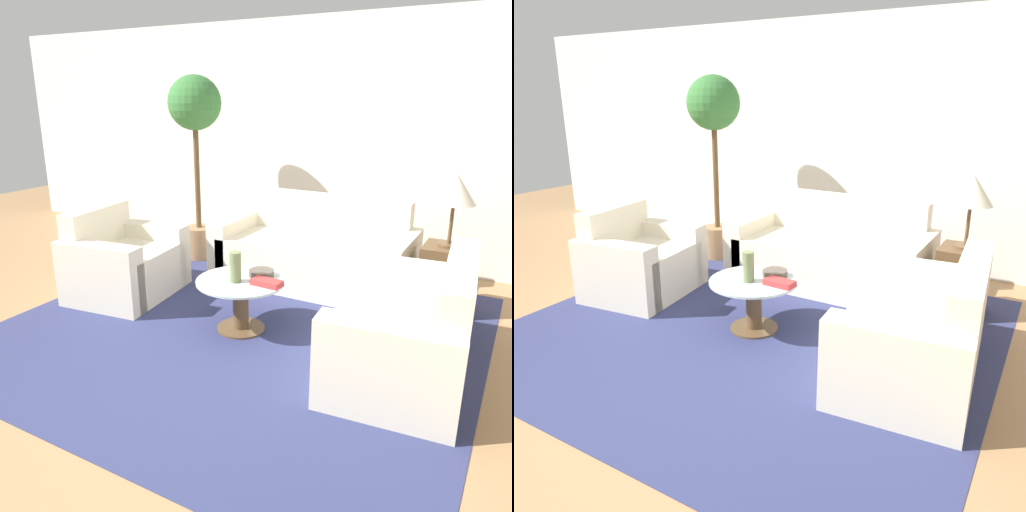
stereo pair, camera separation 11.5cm
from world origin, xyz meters
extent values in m
plane|color=#9E754C|center=(0.00, 0.00, 0.00)|extent=(14.00, 14.00, 0.00)
cube|color=white|center=(0.00, 3.04, 1.30)|extent=(10.00, 0.06, 2.60)
cube|color=navy|center=(-0.14, 0.84, 0.00)|extent=(3.62, 3.39, 0.01)
cube|color=beige|center=(-0.04, 2.03, 0.23)|extent=(1.70, 0.87, 0.45)
cube|color=beige|center=(-0.04, 2.38, 0.42)|extent=(1.70, 0.18, 0.85)
cube|color=beige|center=(-0.90, 2.03, 0.30)|extent=(0.20, 0.87, 0.60)
cube|color=beige|center=(0.81, 2.03, 0.30)|extent=(0.20, 0.87, 0.60)
cube|color=beige|center=(-1.46, 0.97, 0.23)|extent=(0.89, 0.88, 0.45)
cube|color=beige|center=(-1.76, 0.93, 0.41)|extent=(0.27, 0.80, 0.81)
cube|color=beige|center=(-1.41, 0.58, 0.30)|extent=(0.82, 0.29, 0.60)
cube|color=beige|center=(-1.50, 1.36, 0.30)|extent=(0.82, 0.29, 0.60)
cube|color=beige|center=(1.12, 0.83, 0.23)|extent=(0.92, 1.25, 0.45)
cube|color=beige|center=(1.44, 0.86, 0.41)|extent=(0.28, 1.19, 0.83)
cube|color=beige|center=(1.07, 1.42, 0.30)|extent=(0.84, 0.27, 0.60)
cube|color=beige|center=(1.17, 0.24, 0.30)|extent=(0.84, 0.27, 0.60)
cylinder|color=brown|center=(-0.14, 0.84, 0.01)|extent=(0.39, 0.39, 0.02)
cylinder|color=brown|center=(-0.14, 0.84, 0.20)|extent=(0.13, 0.13, 0.40)
cylinder|color=#B2C6C6|center=(-0.14, 0.84, 0.41)|extent=(0.70, 0.70, 0.02)
cube|color=brown|center=(1.19, 2.04, 0.29)|extent=(0.39, 0.39, 0.58)
cylinder|color=brown|center=(1.19, 2.04, 0.59)|extent=(0.18, 0.18, 0.02)
cylinder|color=brown|center=(1.19, 2.04, 0.77)|extent=(0.03, 0.03, 0.34)
cone|color=beige|center=(1.19, 2.04, 1.07)|extent=(0.34, 0.34, 0.25)
cylinder|color=#93704C|center=(-1.51, 2.21, 0.18)|extent=(0.34, 0.34, 0.36)
cylinder|color=brown|center=(-1.51, 2.21, 0.96)|extent=(0.06, 0.06, 1.20)
sphere|color=#387538|center=(-1.51, 2.21, 1.72)|extent=(0.57, 0.57, 0.57)
cylinder|color=#6B7A4C|center=(-0.16, 0.79, 0.54)|extent=(0.09, 0.09, 0.24)
cylinder|color=brown|center=(-0.05, 1.00, 0.45)|extent=(0.20, 0.20, 0.05)
cube|color=#BC3333|center=(0.09, 0.84, 0.45)|extent=(0.24, 0.13, 0.05)
camera|label=1|loc=(1.73, -2.29, 1.82)|focal=35.00mm
camera|label=2|loc=(1.83, -2.23, 1.82)|focal=35.00mm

